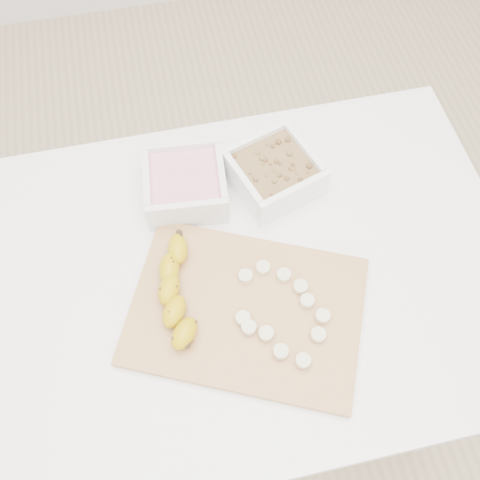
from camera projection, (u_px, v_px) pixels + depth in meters
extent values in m
plane|color=#C6AD89|center=(242.00, 377.00, 1.62)|extent=(3.50, 3.50, 0.00)
cube|color=white|center=(244.00, 275.00, 0.98)|extent=(1.00, 0.70, 0.04)
cylinder|color=white|center=(459.00, 420.00, 1.21)|extent=(0.05, 0.05, 0.71)
cylinder|color=white|center=(54.00, 270.00, 1.40)|extent=(0.05, 0.05, 0.71)
cylinder|color=white|center=(374.00, 209.00, 1.49)|extent=(0.05, 0.05, 0.71)
cube|color=white|center=(185.00, 184.00, 1.01)|extent=(0.16, 0.16, 0.07)
cube|color=pink|center=(185.00, 183.00, 1.00)|extent=(0.14, 0.14, 0.04)
cube|color=white|center=(274.00, 172.00, 1.02)|extent=(0.19, 0.19, 0.07)
cube|color=brown|center=(274.00, 171.00, 1.02)|extent=(0.16, 0.16, 0.04)
cube|color=tan|center=(246.00, 311.00, 0.91)|extent=(0.47, 0.41, 0.01)
cylinder|color=beige|center=(245.00, 276.00, 0.93)|extent=(0.02, 0.02, 0.01)
cylinder|color=beige|center=(263.00, 268.00, 0.94)|extent=(0.02, 0.02, 0.01)
cylinder|color=beige|center=(284.00, 275.00, 0.93)|extent=(0.02, 0.02, 0.01)
cylinder|color=beige|center=(300.00, 287.00, 0.92)|extent=(0.02, 0.02, 0.01)
cylinder|color=beige|center=(307.00, 301.00, 0.91)|extent=(0.02, 0.02, 0.01)
cylinder|color=beige|center=(323.00, 316.00, 0.89)|extent=(0.02, 0.02, 0.01)
cylinder|color=beige|center=(318.00, 335.00, 0.88)|extent=(0.02, 0.02, 0.01)
cylinder|color=beige|center=(243.00, 318.00, 0.89)|extent=(0.02, 0.02, 0.01)
cylinder|color=beige|center=(249.00, 327.00, 0.88)|extent=(0.02, 0.02, 0.01)
cylinder|color=beige|center=(266.00, 333.00, 0.88)|extent=(0.02, 0.02, 0.01)
cylinder|color=beige|center=(281.00, 351.00, 0.86)|extent=(0.02, 0.02, 0.01)
cylinder|color=beige|center=(303.00, 361.00, 0.85)|extent=(0.02, 0.02, 0.01)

